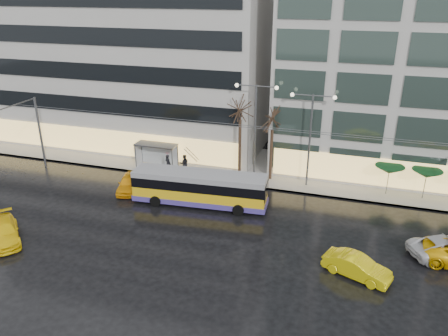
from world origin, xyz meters
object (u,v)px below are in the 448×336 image
at_px(trolleybus, 200,189).
at_px(taxi_a, 130,183).
at_px(bus_shelter, 154,150).
at_px(street_lamp_near, 255,119).

relative_size(trolleybus, taxi_a, 2.66).
distance_m(trolleybus, bus_shelter, 9.54).
bearing_deg(bus_shelter, trolleybus, -40.81).
bearing_deg(trolleybus, bus_shelter, 139.19).
distance_m(trolleybus, street_lamp_near, 8.43).
bearing_deg(taxi_a, street_lamp_near, 13.57).
bearing_deg(street_lamp_near, trolleybus, -116.57).
bearing_deg(taxi_a, bus_shelter, 76.48).
height_order(trolleybus, bus_shelter, trolleybus).
distance_m(bus_shelter, street_lamp_near, 11.14).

